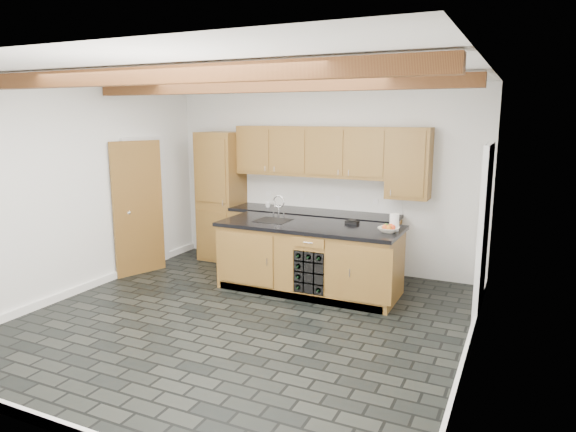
# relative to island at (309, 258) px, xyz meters

# --- Properties ---
(ground) EXTENTS (5.00, 5.00, 0.00)m
(ground) POSITION_rel_island_xyz_m (-0.31, -1.28, -0.46)
(ground) COLOR black
(ground) RESTS_ON ground
(room_shell) EXTENTS (5.01, 5.00, 5.00)m
(room_shell) POSITION_rel_island_xyz_m (-0.39, -0.75, 1.06)
(room_shell) COLOR white
(room_shell) RESTS_ON ground
(back_cabinetry) EXTENTS (3.65, 0.62, 2.20)m
(back_cabinetry) POSITION_rel_island_xyz_m (-0.68, 0.95, 0.51)
(back_cabinetry) COLOR olive
(back_cabinetry) RESTS_ON ground
(island) EXTENTS (2.48, 0.96, 0.93)m
(island) POSITION_rel_island_xyz_m (0.00, 0.00, 0.00)
(island) COLOR olive
(island) RESTS_ON ground
(faucet) EXTENTS (0.45, 0.40, 0.34)m
(faucet) POSITION_rel_island_xyz_m (-0.56, 0.05, 0.50)
(faucet) COLOR black
(faucet) RESTS_ON island
(kitchen_scale) EXTENTS (0.18, 0.12, 0.05)m
(kitchen_scale) POSITION_rel_island_xyz_m (0.50, 0.27, 0.49)
(kitchen_scale) COLOR black
(kitchen_scale) RESTS_ON island
(fruit_bowl) EXTENTS (0.28, 0.28, 0.06)m
(fruit_bowl) POSITION_rel_island_xyz_m (1.07, -0.02, 0.50)
(fruit_bowl) COLOR silver
(fruit_bowl) RESTS_ON island
(fruit_cluster) EXTENTS (0.16, 0.17, 0.07)m
(fruit_cluster) POSITION_rel_island_xyz_m (1.07, -0.02, 0.53)
(fruit_cluster) COLOR red
(fruit_cluster) RESTS_ON fruit_bowl
(paper_towel) EXTENTS (0.12, 0.12, 0.21)m
(paper_towel) POSITION_rel_island_xyz_m (1.11, 0.10, 0.57)
(paper_towel) COLOR white
(paper_towel) RESTS_ON island
(mug) EXTENTS (0.12, 0.12, 0.09)m
(mug) POSITION_rel_island_xyz_m (-1.10, 0.92, 0.51)
(mug) COLOR white
(mug) RESTS_ON back_cabinetry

